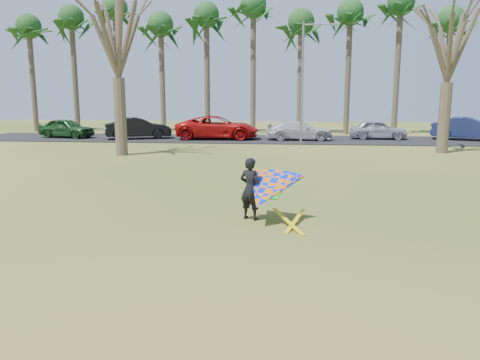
# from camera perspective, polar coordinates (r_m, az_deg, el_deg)

# --- Properties ---
(ground) EXTENTS (100.00, 100.00, 0.00)m
(ground) POSITION_cam_1_polar(r_m,az_deg,el_deg) (10.55, -1.17, -7.84)
(ground) COLOR #2A5412
(ground) RESTS_ON ground
(parking_strip) EXTENTS (46.00, 7.00, 0.06)m
(parking_strip) POSITION_cam_1_polar(r_m,az_deg,el_deg) (35.12, 4.04, 4.97)
(parking_strip) COLOR black
(parking_strip) RESTS_ON ground
(palm_0) EXTENTS (4.84, 4.84, 10.84)m
(palm_0) POSITION_cam_1_polar(r_m,az_deg,el_deg) (47.47, -24.36, 16.55)
(palm_0) COLOR #48372B
(palm_0) RESTS_ON ground
(palm_1) EXTENTS (4.84, 4.84, 11.54)m
(palm_1) POSITION_cam_1_polar(r_m,az_deg,el_deg) (45.73, -19.88, 17.98)
(palm_1) COLOR #4B3E2D
(palm_1) RESTS_ON ground
(palm_2) EXTENTS (4.84, 4.84, 12.24)m
(palm_2) POSITION_cam_1_polar(r_m,az_deg,el_deg) (44.30, -15.00, 19.38)
(palm_2) COLOR #493B2B
(palm_2) RESTS_ON ground
(palm_3) EXTENTS (4.84, 4.84, 10.84)m
(palm_3) POSITION_cam_1_polar(r_m,az_deg,el_deg) (42.87, -9.65, 18.06)
(palm_3) COLOR brown
(palm_3) RESTS_ON ground
(palm_4) EXTENTS (4.84, 4.84, 11.54)m
(palm_4) POSITION_cam_1_polar(r_m,az_deg,el_deg) (42.10, -4.12, 19.25)
(palm_4) COLOR #4B3D2D
(palm_4) RESTS_ON ground
(palm_5) EXTENTS (4.84, 4.84, 12.24)m
(palm_5) POSITION_cam_1_polar(r_m,az_deg,el_deg) (41.71, 1.64, 20.30)
(palm_5) COLOR #4C3A2D
(palm_5) RESTS_ON ground
(palm_6) EXTENTS (4.84, 4.84, 10.84)m
(palm_6) POSITION_cam_1_polar(r_m,az_deg,el_deg) (41.37, 7.46, 18.40)
(palm_6) COLOR #4E3F2E
(palm_6) RESTS_ON ground
(palm_7) EXTENTS (4.84, 4.84, 11.54)m
(palm_7) POSITION_cam_1_polar(r_m,az_deg,el_deg) (41.73, 13.30, 19.10)
(palm_7) COLOR #48392B
(palm_7) RESTS_ON ground
(palm_8) EXTENTS (4.84, 4.84, 12.24)m
(palm_8) POSITION_cam_1_polar(r_m,az_deg,el_deg) (42.48, 19.03, 19.59)
(palm_8) COLOR brown
(palm_8) RESTS_ON ground
(palm_9) EXTENTS (4.84, 4.84, 10.84)m
(palm_9) POSITION_cam_1_polar(r_m,az_deg,el_deg) (43.27, 24.33, 17.25)
(palm_9) COLOR #4A3C2C
(palm_9) RESTS_ON ground
(bare_tree_left) EXTENTS (6.60, 6.60, 9.70)m
(bare_tree_left) POSITION_cam_1_polar(r_m,az_deg,el_deg) (26.86, -14.86, 17.75)
(bare_tree_left) COLOR brown
(bare_tree_left) RESTS_ON ground
(bare_tree_right) EXTENTS (6.27, 6.27, 9.21)m
(bare_tree_right) POSITION_cam_1_polar(r_m,az_deg,el_deg) (29.45, 24.29, 15.83)
(bare_tree_right) COLOR #4B3B2D
(bare_tree_right) RESTS_ON ground
(streetlight) EXTENTS (2.28, 0.18, 8.00)m
(streetlight) POSITION_cam_1_polar(r_m,az_deg,el_deg) (31.98, 7.89, 12.33)
(streetlight) COLOR gray
(streetlight) RESTS_ON ground
(car_0) EXTENTS (4.55, 2.58, 1.46)m
(car_0) POSITION_cam_1_polar(r_m,az_deg,el_deg) (38.50, -20.40, 5.96)
(car_0) COLOR #1C461C
(car_0) RESTS_ON parking_strip
(car_1) EXTENTS (5.09, 3.39, 1.59)m
(car_1) POSITION_cam_1_polar(r_m,az_deg,el_deg) (35.99, -12.32, 6.20)
(car_1) COLOR black
(car_1) RESTS_ON parking_strip
(car_2) EXTENTS (6.30, 3.18, 1.71)m
(car_2) POSITION_cam_1_polar(r_m,az_deg,el_deg) (34.96, -2.76, 6.41)
(car_2) COLOR #B00E0E
(car_2) RESTS_ON parking_strip
(car_3) EXTENTS (4.89, 2.21, 1.39)m
(car_3) POSITION_cam_1_polar(r_m,az_deg,el_deg) (34.51, 7.21, 6.03)
(car_3) COLOR silver
(car_3) RESTS_ON parking_strip
(car_4) EXTENTS (4.27, 1.97, 1.42)m
(car_4) POSITION_cam_1_polar(r_m,az_deg,el_deg) (36.40, 16.49, 5.93)
(car_4) COLOR #999FA6
(car_4) RESTS_ON parking_strip
(car_5) EXTENTS (5.31, 3.49, 1.65)m
(car_5) POSITION_cam_1_polar(r_m,az_deg,el_deg) (37.88, 26.07, 5.64)
(car_5) COLOR #19224B
(car_5) RESTS_ON parking_strip
(kite_flyer) EXTENTS (2.13, 2.39, 2.02)m
(kite_flyer) POSITION_cam_1_polar(r_m,az_deg,el_deg) (12.16, 3.09, -1.27)
(kite_flyer) COLOR black
(kite_flyer) RESTS_ON ground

